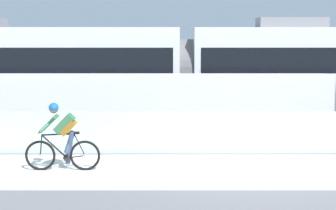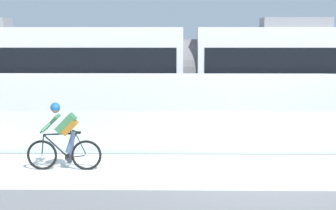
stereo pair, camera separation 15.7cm
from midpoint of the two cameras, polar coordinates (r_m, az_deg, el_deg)
The scene contains 8 objects.
ground_plane at distance 12.46m, azimuth 9.43°, elevation -7.14°, with size 200.00×200.00×0.00m, color slate.
bike_path_deck at distance 12.46m, azimuth 9.43°, elevation -7.11°, with size 32.00×3.20×0.01m, color silver.
glass_parapet at distance 14.12m, azimuth 8.38°, elevation -3.02°, with size 32.00×0.05×1.14m, color silver.
concrete_barrier_wall at distance 15.82m, azimuth 7.56°, elevation -0.26°, with size 32.00×0.36×2.02m, color silver.
tram_rail_near at distance 18.41m, azimuth 6.62°, elevation -2.34°, with size 32.00×0.08×0.01m, color #595654.
tram_rail_far at distance 19.82m, azimuth 6.21°, elevation -1.63°, with size 32.00×0.08×0.01m, color #595654.
tram at distance 18.82m, azimuth 2.57°, elevation 3.71°, with size 22.56×2.54×3.81m.
cyclist_on_bike at distance 12.41m, azimuth -10.98°, elevation -3.52°, with size 1.77×0.58×1.61m.
Camera 2 is at (-1.76, -11.92, 3.11)m, focal length 55.55 mm.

